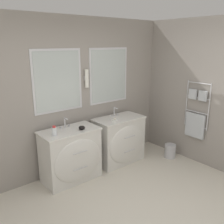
# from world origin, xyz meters

# --- Properties ---
(wall_back) EXTENTS (5.71, 0.15, 2.60)m
(wall_back) POSITION_xyz_m (0.02, 2.05, 1.31)
(wall_back) COLOR gray
(wall_back) RESTS_ON ground_plane
(wall_right) EXTENTS (0.13, 4.04, 2.60)m
(wall_right) POSITION_xyz_m (2.08, 0.91, 1.29)
(wall_right) COLOR gray
(wall_right) RESTS_ON ground_plane
(vanity_left) EXTENTS (0.93, 0.56, 0.86)m
(vanity_left) POSITION_xyz_m (-0.11, 1.70, 0.44)
(vanity_left) COLOR silver
(vanity_left) RESTS_ON ground_plane
(vanity_right) EXTENTS (0.93, 0.56, 0.86)m
(vanity_right) POSITION_xyz_m (0.91, 1.70, 0.44)
(vanity_right) COLOR silver
(vanity_right) RESTS_ON ground_plane
(faucet_left) EXTENTS (0.17, 0.11, 0.17)m
(faucet_left) POSITION_xyz_m (-0.11, 1.85, 0.94)
(faucet_left) COLOR silver
(faucet_left) RESTS_ON vanity_left
(faucet_right) EXTENTS (0.17, 0.11, 0.17)m
(faucet_right) POSITION_xyz_m (0.91, 1.85, 0.94)
(faucet_right) COLOR silver
(faucet_right) RESTS_ON vanity_right
(toiletry_bottle) EXTENTS (0.07, 0.07, 0.15)m
(toiletry_bottle) POSITION_xyz_m (-0.41, 1.65, 0.93)
(toiletry_bottle) COLOR silver
(toiletry_bottle) RESTS_ON vanity_left
(amenity_bowl) EXTENTS (0.10, 0.10, 0.06)m
(amenity_bowl) POSITION_xyz_m (0.05, 1.61, 0.89)
(amenity_bowl) COLOR black
(amenity_bowl) RESTS_ON vanity_left
(soap_dish) EXTENTS (0.10, 0.07, 0.04)m
(soap_dish) POSITION_xyz_m (0.74, 1.64, 0.88)
(soap_dish) COLOR white
(soap_dish) RESTS_ON vanity_right
(waste_bin) EXTENTS (0.22, 0.22, 0.27)m
(waste_bin) POSITION_xyz_m (1.80, 1.21, 0.14)
(waste_bin) COLOR #B7B7BC
(waste_bin) RESTS_ON ground_plane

